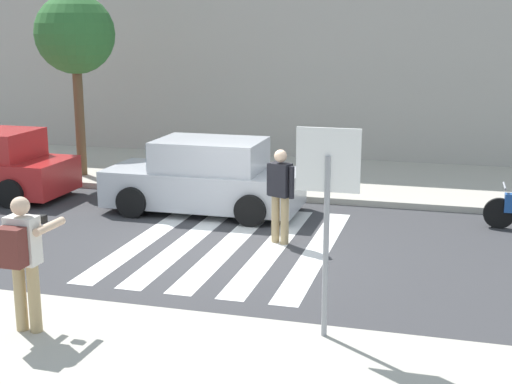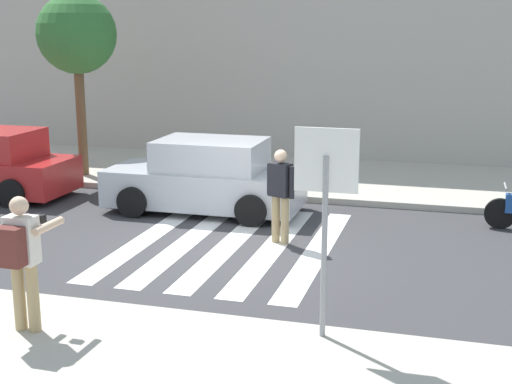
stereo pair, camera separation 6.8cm
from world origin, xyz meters
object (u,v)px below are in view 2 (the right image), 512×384
stop_sign (326,187)px  parked_car_silver (206,178)px  street_tree_west (77,36)px  pedestrian_crossing (281,191)px  photographer_with_backpack (21,252)px

stop_sign → parked_car_silver: size_ratio=0.63×
parked_car_silver → street_tree_west: (-4.09, 2.14, 2.89)m
street_tree_west → pedestrian_crossing: bearing=-32.7°
pedestrian_crossing → parked_car_silver: size_ratio=0.42×
photographer_with_backpack → street_tree_west: street_tree_west is taller
photographer_with_backpack → street_tree_west: (-4.08, 8.81, 2.45)m
photographer_with_backpack → pedestrian_crossing: bearing=67.1°
stop_sign → parked_car_silver: (-3.57, 5.79, -1.29)m
stop_sign → street_tree_west: 11.14m
photographer_with_backpack → street_tree_west: size_ratio=0.38×
parked_car_silver → pedestrian_crossing: bearing=-41.1°
street_tree_west → stop_sign: bearing=-46.0°
stop_sign → street_tree_west: street_tree_west is taller
parked_car_silver → stop_sign: bearing=-58.3°
stop_sign → pedestrian_crossing: bearing=110.8°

